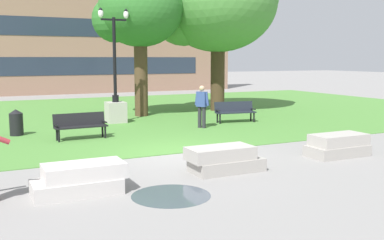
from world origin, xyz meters
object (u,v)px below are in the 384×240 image
(concrete_block_center, at_px, (80,179))
(park_bench_near_left, at_px, (235,110))
(concrete_block_left, at_px, (224,160))
(trash_bin, at_px, (16,122))
(person_bystander_near_lawn, at_px, (202,104))
(concrete_block_right, at_px, (338,146))
(lamp_post_right, at_px, (116,100))
(park_bench_near_right, at_px, (80,124))

(concrete_block_center, height_order, park_bench_near_left, park_bench_near_left)
(concrete_block_left, height_order, trash_bin, trash_bin)
(concrete_block_left, xyz_separation_m, person_bystander_near_lawn, (2.71, 6.47, 0.68))
(trash_bin, distance_m, person_bystander_near_lawn, 7.05)
(concrete_block_right, distance_m, park_bench_near_left, 7.21)
(trash_bin, bearing_deg, lamp_post_right, 21.42)
(concrete_block_left, distance_m, lamp_post_right, 9.51)
(lamp_post_right, bearing_deg, park_bench_near_right, -123.67)
(park_bench_near_right, distance_m, lamp_post_right, 4.13)
(concrete_block_right, bearing_deg, lamp_post_right, 112.39)
(concrete_block_right, bearing_deg, park_bench_near_right, 135.85)
(concrete_block_left, xyz_separation_m, trash_bin, (-4.18, 7.83, 0.20))
(concrete_block_left, xyz_separation_m, park_bench_near_right, (-2.24, 6.07, 0.23))
(concrete_block_center, xyz_separation_m, park_bench_near_right, (1.38, 6.36, 0.23))
(concrete_block_right, height_order, park_bench_near_right, park_bench_near_right)
(park_bench_near_right, bearing_deg, concrete_block_right, -44.15)
(concrete_block_right, bearing_deg, concrete_block_center, -176.82)
(park_bench_near_left, height_order, lamp_post_right, lamp_post_right)
(concrete_block_right, bearing_deg, park_bench_near_left, 83.01)
(concrete_block_left, bearing_deg, concrete_block_right, 1.88)
(park_bench_near_left, relative_size, trash_bin, 1.94)
(park_bench_near_right, relative_size, lamp_post_right, 0.37)
(person_bystander_near_lawn, bearing_deg, lamp_post_right, 131.69)
(concrete_block_center, relative_size, concrete_block_left, 0.99)
(concrete_block_right, height_order, lamp_post_right, lamp_post_right)
(lamp_post_right, relative_size, trash_bin, 5.12)
(concrete_block_right, distance_m, lamp_post_right, 10.14)
(trash_bin, xyz_separation_m, person_bystander_near_lawn, (6.90, -1.36, 0.48))
(concrete_block_right, xyz_separation_m, park_bench_near_right, (-6.12, 5.95, 0.23))
(person_bystander_near_lawn, bearing_deg, park_bench_near_left, 21.46)
(concrete_block_center, bearing_deg, trash_bin, 93.97)
(lamp_post_right, distance_m, person_bystander_near_lawn, 4.03)
(concrete_block_left, relative_size, concrete_block_right, 1.06)
(concrete_block_center, height_order, lamp_post_right, lamp_post_right)
(concrete_block_center, relative_size, park_bench_near_right, 1.04)
(concrete_block_center, xyz_separation_m, concrete_block_left, (3.62, 0.29, 0.00))
(concrete_block_center, xyz_separation_m, park_bench_near_left, (8.38, 7.57, 0.23))
(park_bench_near_left, relative_size, person_bystander_near_lawn, 1.09)
(park_bench_near_right, bearing_deg, person_bystander_near_lawn, 4.59)
(park_bench_near_right, distance_m, person_bystander_near_lawn, 4.99)
(concrete_block_left, bearing_deg, person_bystander_near_lawn, 67.26)
(concrete_block_center, xyz_separation_m, lamp_post_right, (3.65, 9.77, 0.71))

